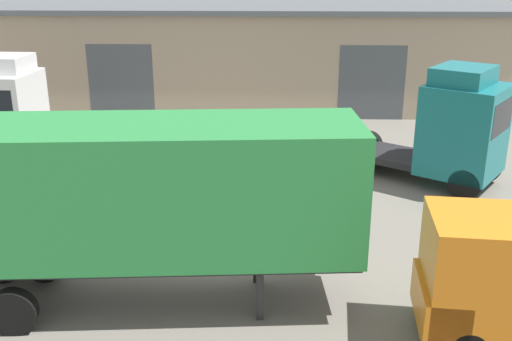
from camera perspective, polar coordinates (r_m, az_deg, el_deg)
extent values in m
plane|color=slate|center=(16.62, -3.41, -7.14)|extent=(60.00, 60.00, 0.00)
cube|color=tan|center=(33.47, -0.65, 10.92)|extent=(27.74, 8.54, 4.93)
cube|color=#565B60|center=(33.18, -0.66, 15.34)|extent=(28.24, 9.04, 0.25)
cube|color=#4C5156|center=(30.33, -12.73, 8.28)|extent=(3.20, 0.08, 3.60)
cube|color=#4C5156|center=(29.73, 10.95, 8.19)|extent=(3.20, 0.08, 3.60)
cube|color=silver|center=(23.72, -22.96, 4.83)|extent=(2.64, 2.54, 3.15)
cube|color=#232326|center=(26.70, -19.60, 3.51)|extent=(2.21, 3.80, 0.24)
cylinder|color=#B2B2B7|center=(25.82, -18.07, 2.77)|extent=(0.62, 1.13, 0.56)
cylinder|color=black|center=(23.13, -20.71, 0.70)|extent=(0.36, 1.00, 0.99)
cylinder|color=black|center=(26.69, -17.04, 3.52)|extent=(0.36, 1.00, 0.99)
cylinder|color=black|center=(27.59, -21.28, 3.54)|extent=(0.36, 1.00, 0.99)
cylinder|color=black|center=(27.49, -16.36, 4.04)|extent=(0.36, 1.00, 0.99)
cylinder|color=black|center=(28.37, -20.51, 4.05)|extent=(0.36, 1.00, 0.99)
cube|color=#28843D|center=(13.07, -10.30, -1.71)|extent=(9.34, 3.20, 2.87)
cube|color=#232326|center=(13.70, -9.91, -7.78)|extent=(9.28, 2.45, 0.24)
cube|color=#232326|center=(14.61, 0.05, -8.62)|extent=(0.17, 0.17, 1.11)
cube|color=#232326|center=(13.23, 0.36, -11.88)|extent=(0.17, 0.17, 1.11)
cylinder|color=black|center=(15.59, -19.57, -8.16)|extent=(1.03, 0.38, 1.01)
cylinder|color=black|center=(13.78, -22.14, -12.34)|extent=(1.03, 0.38, 1.01)
cylinder|color=black|center=(15.91, -23.05, -8.04)|extent=(1.03, 0.38, 1.01)
cube|color=orange|center=(13.12, 17.08, -11.82)|extent=(1.08, 2.07, 0.90)
cube|color=black|center=(12.63, 19.42, -7.11)|extent=(0.24, 1.68, 0.85)
cylinder|color=black|center=(14.15, 18.19, -11.62)|extent=(0.74, 0.37, 0.72)
cube|color=#197075|center=(21.31, 19.15, 3.72)|extent=(3.40, 3.42, 3.03)
cube|color=#197075|center=(20.98, 19.17, 8.54)|extent=(2.58, 2.68, 0.60)
cube|color=black|center=(20.86, 22.37, 4.73)|extent=(1.27, 1.77, 1.09)
cube|color=#232326|center=(22.84, 11.00, 1.81)|extent=(4.55, 4.02, 0.24)
cylinder|color=#B2B2B7|center=(23.52, 13.37, 1.72)|extent=(1.22, 1.09, 0.56)
cylinder|color=black|center=(22.59, 21.05, 0.32)|extent=(1.04, 0.85, 1.06)
cylinder|color=black|center=(20.58, 19.28, -1.29)|extent=(1.04, 0.85, 1.06)
cylinder|color=black|center=(24.10, 10.72, 2.46)|extent=(1.04, 0.85, 1.06)
cylinder|color=black|center=(22.23, 8.16, 1.16)|extent=(1.04, 0.85, 1.06)
cylinder|color=black|center=(24.49, 8.84, 2.84)|extent=(1.04, 0.85, 1.06)
cylinder|color=black|center=(22.65, 6.18, 1.59)|extent=(1.04, 0.85, 1.06)
cylinder|color=black|center=(17.23, 7.10, -4.65)|extent=(0.58, 0.58, 0.88)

